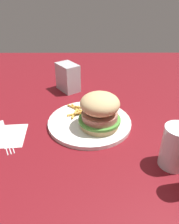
{
  "coord_description": "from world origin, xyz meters",
  "views": [
    {
      "loc": [
        -0.53,
        -0.02,
        0.38
      ],
      "look_at": [
        0.03,
        -0.03,
        0.04
      ],
      "focal_mm": 35.38,
      "sensor_mm": 36.0,
      "label": 1
    }
  ],
  "objects_px": {
    "sandwich": "(100,111)",
    "fork": "(5,135)",
    "plate": "(89,122)",
    "napkin": "(5,136)",
    "fries_pile": "(82,111)",
    "napkin_dispenser": "(68,77)",
    "drink_glass": "(175,149)"
  },
  "relations": [
    {
      "from": "fork",
      "to": "drink_glass",
      "type": "xyz_separation_m",
      "value": [
        -0.11,
        -0.43,
        0.04
      ]
    },
    {
      "from": "drink_glass",
      "to": "fries_pile",
      "type": "bearing_deg",
      "value": 44.51
    },
    {
      "from": "sandwich",
      "to": "drink_glass",
      "type": "height_order",
      "value": "sandwich"
    },
    {
      "from": "fork",
      "to": "fries_pile",
      "type": "bearing_deg",
      "value": -62.58
    },
    {
      "from": "plate",
      "to": "napkin",
      "type": "xyz_separation_m",
      "value": [
        -0.06,
        0.24,
        -0.01
      ]
    },
    {
      "from": "fries_pile",
      "to": "napkin_dispenser",
      "type": "height_order",
      "value": "napkin_dispenser"
    },
    {
      "from": "plate",
      "to": "sandwich",
      "type": "height_order",
      "value": "sandwich"
    },
    {
      "from": "sandwich",
      "to": "napkin_dispenser",
      "type": "distance_m",
      "value": 0.3
    },
    {
      "from": "drink_glass",
      "to": "plate",
      "type": "bearing_deg",
      "value": 48.48
    },
    {
      "from": "napkin",
      "to": "drink_glass",
      "type": "distance_m",
      "value": 0.45
    },
    {
      "from": "sandwich",
      "to": "drink_glass",
      "type": "relative_size",
      "value": 1.17
    },
    {
      "from": "fries_pile",
      "to": "sandwich",
      "type": "bearing_deg",
      "value": -146.33
    },
    {
      "from": "sandwich",
      "to": "drink_glass",
      "type": "xyz_separation_m",
      "value": [
        -0.14,
        -0.17,
        -0.02
      ]
    },
    {
      "from": "fries_pile",
      "to": "napkin_dispenser",
      "type": "distance_m",
      "value": 0.21
    },
    {
      "from": "fries_pile",
      "to": "fork",
      "type": "height_order",
      "value": "fries_pile"
    },
    {
      "from": "plate",
      "to": "drink_glass",
      "type": "bearing_deg",
      "value": -131.52
    },
    {
      "from": "fork",
      "to": "napkin_dispenser",
      "type": "bearing_deg",
      "value": -26.56
    },
    {
      "from": "sandwich",
      "to": "fries_pile",
      "type": "xyz_separation_m",
      "value": [
        0.08,
        0.05,
        -0.05
      ]
    },
    {
      "from": "drink_glass",
      "to": "fork",
      "type": "bearing_deg",
      "value": 75.64
    },
    {
      "from": "napkin",
      "to": "fork",
      "type": "height_order",
      "value": "fork"
    },
    {
      "from": "fries_pile",
      "to": "fork",
      "type": "bearing_deg",
      "value": 117.42
    },
    {
      "from": "plate",
      "to": "sandwich",
      "type": "distance_m",
      "value": 0.07
    },
    {
      "from": "sandwich",
      "to": "fork",
      "type": "distance_m",
      "value": 0.27
    },
    {
      "from": "plate",
      "to": "sandwich",
      "type": "bearing_deg",
      "value": -134.58
    },
    {
      "from": "sandwich",
      "to": "fries_pile",
      "type": "relative_size",
      "value": 1.2
    },
    {
      "from": "fries_pile",
      "to": "fork",
      "type": "distance_m",
      "value": 0.24
    },
    {
      "from": "drink_glass",
      "to": "napkin_dispenser",
      "type": "relative_size",
      "value": 0.98
    },
    {
      "from": "napkin_dispenser",
      "to": "sandwich",
      "type": "bearing_deg",
      "value": 166.22
    },
    {
      "from": "fork",
      "to": "napkin",
      "type": "bearing_deg",
      "value": 27.23
    },
    {
      "from": "napkin",
      "to": "drink_glass",
      "type": "xyz_separation_m",
      "value": [
        -0.11,
        -0.43,
        0.05
      ]
    },
    {
      "from": "fries_pile",
      "to": "napkin_dispenser",
      "type": "bearing_deg",
      "value": 17.09
    },
    {
      "from": "sandwich",
      "to": "napkin",
      "type": "distance_m",
      "value": 0.27
    }
  ]
}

